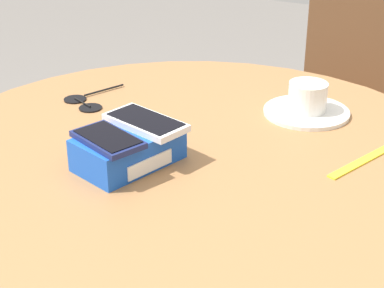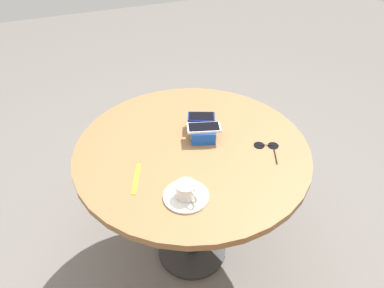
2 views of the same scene
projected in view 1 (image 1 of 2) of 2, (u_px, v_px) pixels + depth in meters
The scene contains 9 objects.
round_table at pixel (192, 203), 1.15m from camera, with size 1.00×1.00×0.73m.
phone_box at pixel (129, 149), 1.06m from camera, with size 0.19×0.15×0.06m.
phone_navy at pixel (108, 139), 1.02m from camera, with size 0.11×0.14×0.01m.
phone_white at pixel (146, 122), 1.08m from camera, with size 0.11×0.16×0.01m.
saucer at pixel (306, 112), 1.26m from camera, with size 0.17×0.17×0.01m, color silver.
coffee_cup at pixel (308, 96), 1.25m from camera, with size 0.10×0.08×0.06m.
lanyard_strap at pixel (361, 162), 1.08m from camera, with size 0.17×0.02×0.00m, color yellow.
sunglasses at pixel (85, 102), 1.32m from camera, with size 0.16×0.10×0.01m.
chair_near_window at pixel (349, 122), 1.90m from camera, with size 0.47×0.47×0.84m.
Camera 1 is at (-0.88, -0.45, 1.23)m, focal length 60.00 mm.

